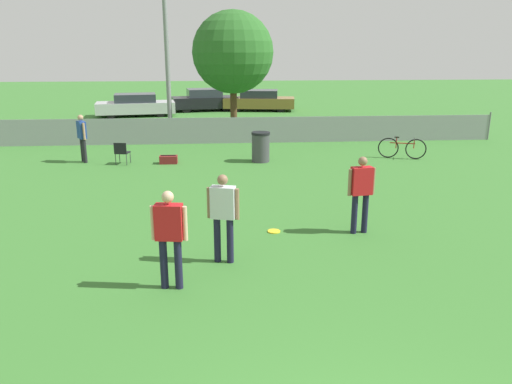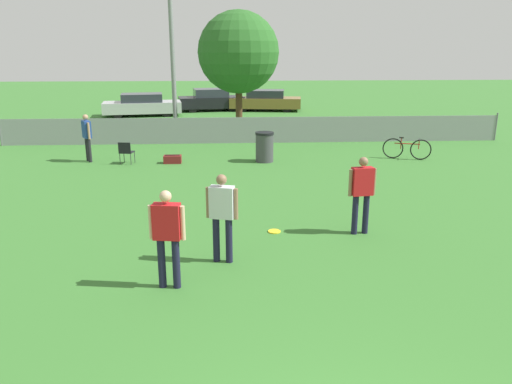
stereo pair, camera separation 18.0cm
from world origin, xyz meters
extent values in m
cube|color=gray|center=(0.00, 18.00, 0.55)|extent=(21.18, 0.03, 1.10)
cylinder|color=slate|center=(10.59, 18.00, 0.61)|extent=(0.07, 0.07, 1.21)
cylinder|color=gray|center=(-3.51, 19.62, 4.27)|extent=(0.20, 0.20, 8.55)
cylinder|color=#4C331E|center=(-0.60, 20.99, 1.15)|extent=(0.32, 0.32, 2.30)
sphere|color=#286023|center=(-0.60, 20.99, 3.73)|extent=(3.80, 3.80, 3.80)
cylinder|color=#191933|center=(-2.33, 4.70, 0.44)|extent=(0.13, 0.13, 0.88)
cylinder|color=#191933|center=(-2.09, 4.66, 0.44)|extent=(0.13, 0.13, 0.88)
cube|color=red|center=(-2.21, 4.68, 1.18)|extent=(0.48, 0.28, 0.60)
sphere|color=#D8AD8C|center=(-2.21, 4.68, 1.62)|extent=(0.20, 0.20, 0.20)
cylinder|color=#D8AD8C|center=(-2.47, 4.72, 1.17)|extent=(0.08, 0.08, 0.58)
cylinder|color=#D8AD8C|center=(-1.95, 4.64, 1.17)|extent=(0.08, 0.08, 0.58)
cylinder|color=#191933|center=(1.55, 7.00, 0.44)|extent=(0.13, 0.13, 0.88)
cylinder|color=#191933|center=(1.80, 7.03, 0.44)|extent=(0.13, 0.13, 0.88)
cube|color=red|center=(1.67, 7.02, 1.18)|extent=(0.48, 0.28, 0.60)
sphere|color=#8C664C|center=(1.67, 7.02, 1.62)|extent=(0.20, 0.20, 0.20)
cylinder|color=#8C664C|center=(1.41, 6.98, 1.17)|extent=(0.08, 0.08, 0.58)
cylinder|color=#8C664C|center=(1.94, 7.05, 1.17)|extent=(0.08, 0.08, 0.58)
cylinder|color=#191933|center=(-1.43, 5.72, 0.44)|extent=(0.13, 0.13, 0.88)
cylinder|color=#191933|center=(-1.19, 5.66, 0.44)|extent=(0.13, 0.13, 0.88)
cube|color=silver|center=(-1.31, 5.69, 1.18)|extent=(0.49, 0.33, 0.60)
sphere|color=#8C664C|center=(-1.31, 5.69, 1.62)|extent=(0.20, 0.20, 0.20)
cylinder|color=#8C664C|center=(-1.57, 5.76, 1.17)|extent=(0.08, 0.08, 0.58)
cylinder|color=#8C664C|center=(-1.06, 5.62, 1.17)|extent=(0.08, 0.08, 0.58)
cylinder|color=black|center=(-6.08, 14.60, 0.43)|extent=(0.13, 0.13, 0.86)
cylinder|color=black|center=(-6.21, 14.80, 0.43)|extent=(0.13, 0.13, 0.86)
cube|color=navy|center=(-6.15, 14.70, 1.16)|extent=(0.41, 0.48, 0.60)
sphere|color=tan|center=(-6.15, 14.70, 1.59)|extent=(0.20, 0.20, 0.20)
cylinder|color=tan|center=(-6.01, 14.49, 1.14)|extent=(0.08, 0.08, 0.58)
cylinder|color=tan|center=(-6.28, 14.92, 1.14)|extent=(0.08, 0.08, 0.58)
cylinder|color=yellow|center=(-0.19, 7.21, 0.01)|extent=(0.28, 0.28, 0.03)
torus|color=yellow|center=(-0.19, 7.21, 0.01)|extent=(0.28, 0.28, 0.03)
cylinder|color=#333338|center=(-4.49, 14.47, 0.20)|extent=(0.02, 0.02, 0.39)
cylinder|color=#333338|center=(-4.87, 14.53, 0.20)|extent=(0.02, 0.02, 0.39)
cylinder|color=#333338|center=(-4.55, 14.08, 0.20)|extent=(0.02, 0.02, 0.39)
cylinder|color=#333338|center=(-4.94, 14.15, 0.20)|extent=(0.02, 0.02, 0.39)
cube|color=black|center=(-4.71, 14.31, 0.41)|extent=(0.51, 0.51, 0.03)
cube|color=black|center=(-4.75, 14.10, 0.60)|extent=(0.44, 0.10, 0.37)
torus|color=black|center=(4.89, 14.61, 0.37)|extent=(0.72, 0.29, 0.75)
torus|color=black|center=(5.82, 14.29, 0.37)|extent=(0.72, 0.29, 0.75)
cylinder|color=#A51E19|center=(5.36, 14.45, 0.57)|extent=(0.86, 0.33, 0.04)
cylinder|color=#A51E19|center=(5.15, 14.52, 0.57)|extent=(0.03, 0.03, 0.39)
cylinder|color=#A51E19|center=(5.74, 14.31, 0.57)|extent=(0.03, 0.03, 0.35)
cube|color=black|center=(5.15, 14.52, 0.78)|extent=(0.17, 0.11, 0.04)
cylinder|color=black|center=(5.74, 14.31, 0.74)|extent=(0.17, 0.42, 0.03)
cylinder|color=#3F3F44|center=(0.13, 14.33, 0.49)|extent=(0.63, 0.63, 0.98)
cylinder|color=black|center=(0.13, 14.33, 1.02)|extent=(0.66, 0.66, 0.08)
cube|color=maroon|center=(-3.13, 14.27, 0.14)|extent=(0.61, 0.34, 0.28)
cube|color=black|center=(-3.13, 14.27, 0.29)|extent=(0.52, 0.04, 0.02)
cylinder|color=black|center=(-4.95, 28.28, 0.31)|extent=(0.63, 0.27, 0.61)
cylinder|color=black|center=(-4.71, 26.68, 0.31)|extent=(0.63, 0.27, 0.61)
cylinder|color=black|center=(-7.73, 27.88, 0.31)|extent=(0.63, 0.27, 0.61)
cylinder|color=black|center=(-7.50, 26.27, 0.31)|extent=(0.63, 0.27, 0.61)
cube|color=#B7B7BC|center=(-6.22, 27.28, 0.51)|extent=(4.76, 2.48, 0.64)
cube|color=#2D333D|center=(-6.22, 27.28, 1.07)|extent=(2.57, 1.94, 0.48)
cylinder|color=black|center=(-1.07, 30.63, 0.33)|extent=(0.67, 0.29, 0.65)
cylinder|color=black|center=(-0.80, 29.03, 0.33)|extent=(0.67, 0.29, 0.65)
cylinder|color=black|center=(-3.57, 30.20, 0.33)|extent=(0.67, 0.29, 0.65)
cylinder|color=black|center=(-3.30, 28.61, 0.33)|extent=(0.67, 0.29, 0.65)
cube|color=black|center=(-2.19, 29.62, 0.55)|extent=(4.35, 2.50, 0.68)
cube|color=#2D333D|center=(-2.19, 29.62, 1.14)|extent=(2.37, 1.95, 0.51)
cylinder|color=black|center=(2.84, 29.98, 0.31)|extent=(0.64, 0.27, 0.62)
cylinder|color=black|center=(2.61, 28.38, 0.31)|extent=(0.64, 0.27, 0.62)
cylinder|color=black|center=(0.07, 30.37, 0.31)|extent=(0.64, 0.27, 0.62)
cylinder|color=black|center=(-0.16, 28.77, 0.31)|extent=(0.64, 0.27, 0.62)
cube|color=olive|center=(1.34, 29.37, 0.52)|extent=(4.73, 2.45, 0.64)
cube|color=#2D333D|center=(1.34, 29.37, 1.08)|extent=(2.55, 1.93, 0.48)
camera|label=1|loc=(-1.38, -3.11, 3.93)|focal=35.00mm
camera|label=2|loc=(-1.20, -3.12, 3.93)|focal=35.00mm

